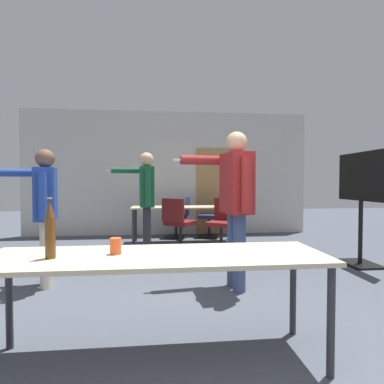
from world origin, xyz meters
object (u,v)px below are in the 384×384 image
(person_far_watching, at_px, (146,193))
(office_chair_far_left, at_px, (213,218))
(drink_cup, at_px, (116,246))
(office_chair_mid_tucked, at_px, (179,218))
(person_left_plaid, at_px, (44,203))
(office_chair_far_right, at_px, (223,225))
(office_chair_near_pushed, at_px, (178,225))
(person_center_tall, at_px, (235,195))
(tv_screen, at_px, (361,195))
(beer_bottle, at_px, (50,230))

(person_far_watching, relative_size, office_chair_far_left, 1.85)
(drink_cup, bearing_deg, office_chair_far_left, 72.44)
(office_chair_mid_tucked, xyz_separation_m, drink_cup, (-0.70, -4.60, 0.36))
(person_far_watching, bearing_deg, drink_cup, 171.79)
(person_left_plaid, xyz_separation_m, office_chair_far_right, (2.49, 1.75, -0.54))
(office_chair_near_pushed, bearing_deg, office_chair_far_left, 91.96)
(person_center_tall, xyz_separation_m, office_chair_mid_tucked, (-0.45, 3.31, -0.66))
(office_chair_far_right, relative_size, drink_cup, 8.51)
(person_center_tall, height_order, office_chair_near_pushed, person_center_tall)
(office_chair_far_left, bearing_deg, office_chair_near_pushed, 163.33)
(office_chair_far_right, height_order, office_chair_far_left, office_chair_far_right)
(tv_screen, xyz_separation_m, drink_cup, (-3.26, -2.09, -0.25))
(person_far_watching, distance_m, office_chair_near_pushed, 0.95)
(office_chair_far_left, height_order, drink_cup, office_chair_far_left)
(office_chair_far_right, height_order, drink_cup, office_chair_far_right)
(tv_screen, xyz_separation_m, office_chair_far_right, (-1.83, 1.26, -0.60))
(office_chair_far_right, distance_m, office_chair_near_pushed, 0.82)
(person_far_watching, bearing_deg, person_left_plaid, 131.07)
(office_chair_mid_tucked, distance_m, office_chair_far_left, 0.75)
(drink_cup, bearing_deg, person_left_plaid, 123.51)
(person_left_plaid, relative_size, drink_cup, 14.72)
(office_chair_far_right, distance_m, beer_bottle, 3.92)
(person_center_tall, xyz_separation_m, person_far_watching, (-1.10, 1.56, -0.04))
(person_center_tall, height_order, person_far_watching, person_center_tall)
(person_center_tall, height_order, office_chair_far_left, person_center_tall)
(person_center_tall, height_order, person_left_plaid, person_center_tall)
(office_chair_mid_tucked, xyz_separation_m, office_chair_far_left, (0.75, -0.01, 0.00))
(person_left_plaid, height_order, drink_cup, person_left_plaid)
(tv_screen, height_order, beer_bottle, tv_screen)
(office_chair_mid_tucked, distance_m, office_chair_near_pushed, 1.27)
(office_chair_near_pushed, bearing_deg, drink_cup, -64.63)
(office_chair_mid_tucked, bearing_deg, office_chair_far_right, -140.52)
(person_far_watching, height_order, office_chair_far_right, person_far_watching)
(office_chair_near_pushed, bearing_deg, person_left_plaid, -98.32)
(office_chair_mid_tucked, relative_size, beer_bottle, 2.37)
(office_chair_mid_tucked, distance_m, beer_bottle, 4.83)
(person_far_watching, relative_size, beer_bottle, 4.40)
(office_chair_near_pushed, xyz_separation_m, drink_cup, (-0.61, -3.33, 0.34))
(drink_cup, bearing_deg, office_chair_far_right, 66.95)
(tv_screen, bearing_deg, person_far_watching, -103.37)
(office_chair_near_pushed, height_order, drink_cup, office_chair_near_pushed)
(drink_cup, bearing_deg, office_chair_near_pushed, 79.61)
(person_center_tall, xyz_separation_m, drink_cup, (-1.15, -1.30, -0.30))
(tv_screen, distance_m, office_chair_far_right, 2.30)
(tv_screen, distance_m, office_chair_near_pushed, 2.98)
(office_chair_far_left, relative_size, office_chair_near_pushed, 0.98)
(office_chair_mid_tucked, height_order, office_chair_near_pushed, office_chair_near_pushed)
(person_left_plaid, distance_m, office_chair_far_right, 3.09)
(beer_bottle, xyz_separation_m, drink_cup, (0.40, 0.08, -0.13))
(office_chair_far_left, relative_size, beer_bottle, 2.38)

